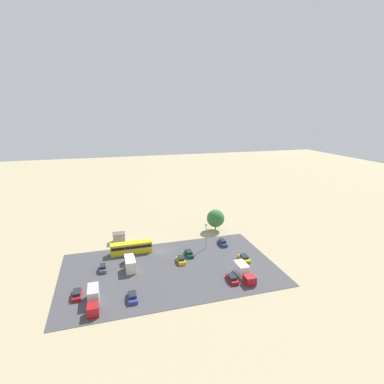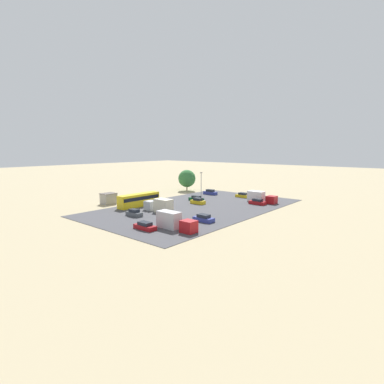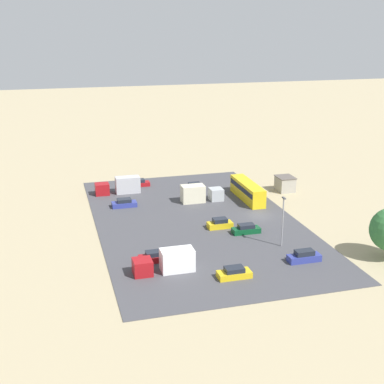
% 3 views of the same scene
% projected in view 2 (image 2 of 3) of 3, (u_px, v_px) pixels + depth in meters
% --- Properties ---
extents(ground_plane, '(400.00, 400.00, 0.00)m').
position_uv_depth(ground_plane, '(167.00, 202.00, 83.97)').
color(ground_plane, tan).
extents(parking_lot_surface, '(55.80, 32.94, 0.08)m').
position_uv_depth(parking_lot_surface, '(198.00, 207.00, 76.77)').
color(parking_lot_surface, '#424247').
rests_on(parking_lot_surface, ground).
extents(shed_building, '(3.86, 3.29, 2.94)m').
position_uv_depth(shed_building, '(109.00, 199.00, 81.31)').
color(shed_building, '#9E998E').
rests_on(shed_building, ground).
extents(bus, '(11.99, 2.62, 3.28)m').
position_uv_depth(bus, '(139.00, 199.00, 77.72)').
color(bus, gold).
rests_on(bus, ground).
extents(parked_car_0, '(1.85, 4.66, 1.42)m').
position_uv_depth(parked_car_0, '(145.00, 226.00, 55.76)').
color(parked_car_0, maroon).
rests_on(parked_car_0, ground).
extents(parked_car_1, '(1.98, 4.43, 1.44)m').
position_uv_depth(parked_car_1, '(243.00, 195.00, 91.81)').
color(parked_car_1, gold).
rests_on(parked_car_1, ground).
extents(parked_car_2, '(1.75, 4.45, 1.48)m').
position_uv_depth(parked_car_2, '(196.00, 199.00, 85.75)').
color(parked_car_2, '#0C4723').
rests_on(parked_car_2, ground).
extents(parked_car_3, '(1.80, 4.44, 1.51)m').
position_uv_depth(parked_car_3, '(257.00, 202.00, 80.33)').
color(parked_car_3, maroon).
rests_on(parked_car_3, ground).
extents(parked_car_4, '(1.99, 4.43, 1.49)m').
position_uv_depth(parked_car_4, '(204.00, 218.00, 61.75)').
color(parked_car_4, navy).
rests_on(parked_car_4, ground).
extents(parked_car_5, '(1.85, 4.04, 1.61)m').
position_uv_depth(parked_car_5, '(198.00, 201.00, 81.20)').
color(parked_car_5, gold).
rests_on(parked_car_5, ground).
extents(parked_car_6, '(1.70, 4.65, 1.66)m').
position_uv_depth(parked_car_6, '(210.00, 192.00, 97.33)').
color(parked_car_6, navy).
rests_on(parked_car_6, ground).
extents(parked_car_7, '(1.71, 4.04, 1.57)m').
position_uv_depth(parked_car_7, '(134.00, 213.00, 66.62)').
color(parked_car_7, '#4C5156').
rests_on(parked_car_7, ground).
extents(parked_truck_0, '(2.53, 7.82, 3.18)m').
position_uv_depth(parked_truck_0, '(160.00, 206.00, 71.12)').
color(parked_truck_0, '#ADB2B7').
rests_on(parked_truck_0, ground).
extents(parked_truck_1, '(2.31, 8.63, 3.17)m').
position_uv_depth(parked_truck_1, '(174.00, 221.00, 55.82)').
color(parked_truck_1, maroon).
rests_on(parked_truck_1, ground).
extents(parked_truck_2, '(2.53, 8.18, 2.99)m').
position_uv_depth(parked_truck_2, '(260.00, 197.00, 83.55)').
color(parked_truck_2, maroon).
rests_on(parked_truck_2, ground).
extents(tree_near_shed, '(6.14, 6.14, 7.42)m').
position_uv_depth(tree_near_shed, '(187.00, 178.00, 106.17)').
color(tree_near_shed, brown).
rests_on(tree_near_shed, ground).
extents(light_pole_lot_centre, '(0.90, 0.28, 7.62)m').
position_uv_depth(light_pole_lot_centre, '(201.00, 183.00, 91.98)').
color(light_pole_lot_centre, gray).
rests_on(light_pole_lot_centre, ground).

